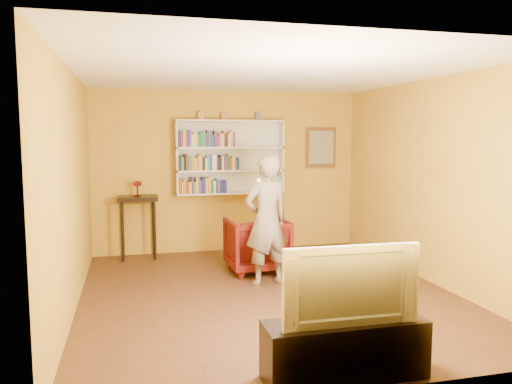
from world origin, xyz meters
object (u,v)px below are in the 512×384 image
Objects in this scene: bookshelf at (229,157)px; tv_cabinet at (345,349)px; ruby_lustre at (137,185)px; person at (267,220)px; television at (346,282)px; console_table at (138,207)px; armchair at (257,245)px.

bookshelf is 1.36× the size of tv_cabinet.
ruby_lustre is at bearing 108.91° from tv_cabinet.
person is 1.29× the size of tv_cabinet.
television reaches higher than tv_cabinet.
console_table is 1.18× the size of armchair.
bookshelf is at bearing 6.01° from console_table.
tv_cabinet is at bearing -71.09° from console_table.
bookshelf is at bearing -102.03° from person.
console_table reaches higher than armchair.
tv_cabinet is (-0.06, -2.62, -0.62)m from person.
console_table is (-1.52, -0.16, -0.76)m from bookshelf.
tv_cabinet is at bearing 74.03° from person.
ruby_lustre is 2.18m from armchair.
ruby_lustre reaches higher than television.
tv_cabinet is at bearing -71.09° from ruby_lustre.
bookshelf is 4.85m from tv_cabinet.
ruby_lustre is 2.49m from person.
bookshelf is 4.73m from television.
bookshelf is at bearing 90.32° from tv_cabinet.
armchair is 3.31m from tv_cabinet.
television is at bearing -71.09° from console_table.
television is (0.00, 0.00, 0.56)m from tv_cabinet.
bookshelf is 1.58m from ruby_lustre.
armchair is 0.83m from person.
ruby_lustre is at bearing 109.97° from television.
bookshelf is 1.71m from console_table.
television reaches higher than console_table.
bookshelf is at bearing -86.07° from armchair.
ruby_lustre reaches higher than tv_cabinet.
console_table is at bearing 109.97° from television.
bookshelf is 7.46× the size of ruby_lustre.
console_table is at bearing -64.03° from person.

